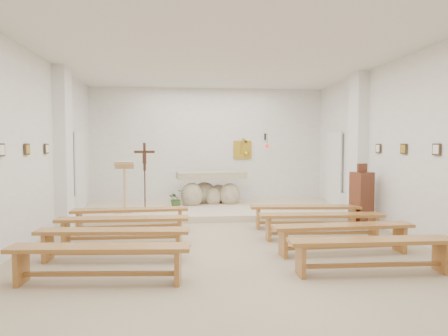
{
  "coord_description": "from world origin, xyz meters",
  "views": [
    {
      "loc": [
        -0.77,
        -7.08,
        1.79
      ],
      "look_at": [
        0.14,
        1.6,
        1.29
      ],
      "focal_mm": 32.0,
      "sensor_mm": 36.0,
      "label": 1
    }
  ],
  "objects": [
    {
      "name": "ground",
      "position": [
        0.0,
        0.0,
        0.0
      ],
      "size": [
        7.0,
        10.0,
        0.0
      ],
      "primitive_type": "cube",
      "color": "tan",
      "rests_on": "ground"
    },
    {
      "name": "wall_left",
      "position": [
        -3.49,
        0.0,
        1.75
      ],
      "size": [
        0.02,
        10.0,
        3.5
      ],
      "primitive_type": "cube",
      "color": "white",
      "rests_on": "ground"
    },
    {
      "name": "wall_right",
      "position": [
        3.49,
        0.0,
        1.75
      ],
      "size": [
        0.02,
        10.0,
        3.5
      ],
      "primitive_type": "cube",
      "color": "white",
      "rests_on": "ground"
    },
    {
      "name": "wall_back",
      "position": [
        0.0,
        4.99,
        1.75
      ],
      "size": [
        7.0,
        0.02,
        3.5
      ],
      "primitive_type": "cube",
      "color": "white",
      "rests_on": "ground"
    },
    {
      "name": "ceiling",
      "position": [
        0.0,
        0.0,
        3.49
      ],
      "size": [
        7.0,
        10.0,
        0.02
      ],
      "primitive_type": "cube",
      "color": "silver",
      "rests_on": "wall_back"
    },
    {
      "name": "sanctuary_platform",
      "position": [
        0.0,
        3.5,
        0.07
      ],
      "size": [
        6.98,
        3.0,
        0.15
      ],
      "primitive_type": "cube",
      "color": "beige",
      "rests_on": "ground"
    },
    {
      "name": "pilaster_left",
      "position": [
        -3.37,
        2.0,
        1.75
      ],
      "size": [
        0.26,
        0.55,
        3.5
      ],
      "primitive_type": "cube",
      "color": "white",
      "rests_on": "ground"
    },
    {
      "name": "pilaster_right",
      "position": [
        3.37,
        2.0,
        1.75
      ],
      "size": [
        0.26,
        0.55,
        3.5
      ],
      "primitive_type": "cube",
      "color": "white",
      "rests_on": "ground"
    },
    {
      "name": "gold_wall_relief",
      "position": [
        1.05,
        4.96,
        1.65
      ],
      "size": [
        0.55,
        0.04,
        0.55
      ],
      "primitive_type": "cube",
      "color": "gold",
      "rests_on": "wall_back"
    },
    {
      "name": "sanctuary_lamp",
      "position": [
        1.75,
        4.71,
        1.81
      ],
      "size": [
        0.11,
        0.36,
        0.44
      ],
      "color": "black",
      "rests_on": "wall_back"
    },
    {
      "name": "station_frame_left_front",
      "position": [
        -3.47,
        -0.8,
        1.72
      ],
      "size": [
        0.03,
        0.2,
        0.2
      ],
      "primitive_type": "cube",
      "color": "#3A2A19",
      "rests_on": "wall_left"
    },
    {
      "name": "station_frame_left_mid",
      "position": [
        -3.47,
        0.2,
        1.72
      ],
      "size": [
        0.03,
        0.2,
        0.2
      ],
      "primitive_type": "cube",
      "color": "#3A2A19",
      "rests_on": "wall_left"
    },
    {
      "name": "station_frame_left_rear",
      "position": [
        -3.47,
        1.2,
        1.72
      ],
      "size": [
        0.03,
        0.2,
        0.2
      ],
      "primitive_type": "cube",
      "color": "#3A2A19",
      "rests_on": "wall_left"
    },
    {
      "name": "station_frame_right_front",
      "position": [
        3.47,
        -0.8,
        1.72
      ],
      "size": [
        0.03,
        0.2,
        0.2
      ],
      "primitive_type": "cube",
      "color": "#3A2A19",
      "rests_on": "wall_right"
    },
    {
      "name": "station_frame_right_mid",
      "position": [
        3.47,
        0.2,
        1.72
      ],
      "size": [
        0.03,
        0.2,
        0.2
      ],
      "primitive_type": "cube",
      "color": "#3A2A19",
      "rests_on": "wall_right"
    },
    {
      "name": "station_frame_right_rear",
      "position": [
        3.47,
        1.2,
        1.72
      ],
      "size": [
        0.03,
        0.2,
        0.2
      ],
      "primitive_type": "cube",
      "color": "#3A2A19",
      "rests_on": "wall_right"
    },
    {
      "name": "radiator_left",
      "position": [
        -3.43,
        2.7,
        0.27
      ],
      "size": [
        0.1,
        0.85,
        0.52
      ],
      "primitive_type": "cube",
      "color": "silver",
      "rests_on": "ground"
    },
    {
      "name": "radiator_right",
      "position": [
        3.43,
        2.7,
        0.27
      ],
      "size": [
        0.1,
        0.85,
        0.52
      ],
      "primitive_type": "cube",
      "color": "silver",
      "rests_on": "ground"
    },
    {
      "name": "altar",
      "position": [
        -0.0,
        4.03,
        0.53
      ],
      "size": [
        1.97,
        0.96,
        0.98
      ],
      "rotation": [
        0.0,
        0.0,
        0.12
      ],
      "color": "beige",
      "rests_on": "sanctuary_platform"
    },
    {
      "name": "lectern",
      "position": [
        -2.18,
        2.8,
        0.77
      ],
      "size": [
        0.49,
        0.42,
        1.27
      ],
      "rotation": [
        0.0,
        0.0,
        0.09
      ],
      "color": "tan",
      "rests_on": "sanctuary_platform"
    },
    {
      "name": "crucifix_stand",
      "position": [
        -1.72,
        3.12,
        1.13
      ],
      "size": [
        0.51,
        0.22,
        1.7
      ],
      "rotation": [
        0.0,
        0.0,
        0.02
      ],
      "color": "#3C1F13",
      "rests_on": "sanctuary_platform"
    },
    {
      "name": "potted_plant",
      "position": [
        -0.95,
        3.44,
        0.38
      ],
      "size": [
        0.56,
        0.55,
        0.47
      ],
      "primitive_type": "imported",
      "rotation": [
        0.0,
        0.0,
        0.66
      ],
      "color": "#2D5221",
      "rests_on": "sanctuary_platform"
    },
    {
      "name": "donation_pedestal",
      "position": [
        3.1,
        1.18,
        0.61
      ],
      "size": [
        0.46,
        0.46,
        1.39
      ],
      "rotation": [
        0.0,
        0.0,
        0.28
      ],
      "color": "#612D1B",
      "rests_on": "ground"
    },
    {
      "name": "bench_left_front",
      "position": [
        -1.84,
        1.18,
        0.37
      ],
      "size": [
        2.35,
        0.5,
        0.49
      ],
      "rotation": [
        0.0,
        0.0,
        0.06
      ],
      "color": "#A96931",
      "rests_on": "ground"
    },
    {
      "name": "bench_right_front",
      "position": [
        1.84,
        1.18,
        0.37
      ],
      "size": [
        2.36,
        0.59,
        0.49
      ],
      "rotation": [
        0.0,
        0.0,
        -0.1
      ],
      "color": "#A96931",
      "rests_on": "ground"
    },
    {
      "name": "bench_left_second",
      "position": [
        -1.84,
        0.16,
        0.37
      ],
      "size": [
        2.34,
        0.42,
        0.49
      ],
      "rotation": [
        0.0,
        0.0,
        -0.02
      ],
      "color": "#A96931",
      "rests_on": "ground"
    },
    {
      "name": "bench_right_second",
      "position": [
        1.84,
        0.16,
        0.37
      ],
      "size": [
        2.35,
        0.5,
        0.49
      ],
      "rotation": [
        0.0,
        0.0,
        -0.06
      ],
      "color": "#A96931",
      "rests_on": "ground"
    },
    {
      "name": "bench_left_third",
      "position": [
        -1.84,
        -0.86,
        0.37
      ],
      "size": [
        2.36,
        0.56,
        0.49
      ],
      "rotation": [
        0.0,
        0.0,
        -0.08
      ],
      "color": "#A96931",
      "rests_on": "ground"
    },
    {
      "name": "bench_right_third",
      "position": [
        1.84,
        -0.86,
        0.37
      ],
      "size": [
        2.35,
        0.45,
        0.49
      ],
      "rotation": [
        0.0,
        0.0,
        0.03
      ],
      "color": "#A96931",
      "rests_on": "ground"
    },
    {
      "name": "bench_left_fourth",
      "position": [
        -1.84,
        -1.87,
        0.37
      ],
      "size": [
        2.36,
        0.57,
        0.49
      ],
      "rotation": [
        0.0,
        0.0,
        -0.09
      ],
      "color": "#A96931",
      "rests_on": "ground"
    },
    {
      "name": "bench_right_fourth",
      "position": [
        1.84,
        -1.87,
        0.37
      ],
      "size": [
        2.34,
        0.43,
        0.49
      ],
      "rotation": [
        0.0,
        0.0,
        -0.02
      ],
      "color": "#A96931",
      "rests_on": "ground"
    }
  ]
}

